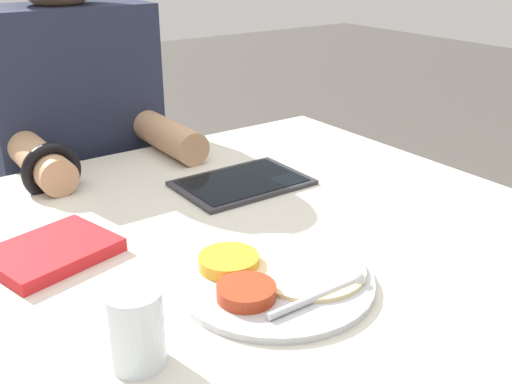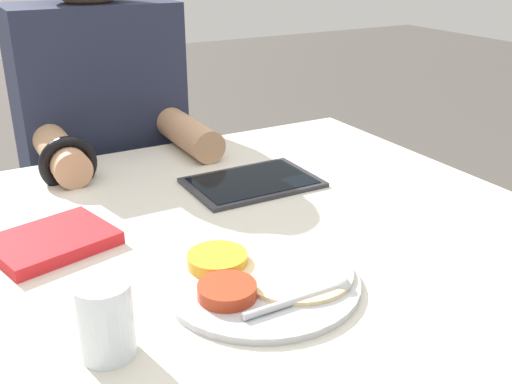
{
  "view_description": "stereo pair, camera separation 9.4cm",
  "coord_description": "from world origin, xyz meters",
  "px_view_note": "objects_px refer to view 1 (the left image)",
  "views": [
    {
      "loc": [
        -0.34,
        -0.66,
        1.14
      ],
      "look_at": [
        0.16,
        0.04,
        0.77
      ],
      "focal_mm": 42.0,
      "sensor_mm": 36.0,
      "label": 1
    },
    {
      "loc": [
        -0.27,
        -0.71,
        1.14
      ],
      "look_at": [
        0.16,
        0.04,
        0.77
      ],
      "focal_mm": 42.0,
      "sensor_mm": 36.0,
      "label": 2
    }
  ],
  "objects_px": {
    "drinking_glass": "(136,328)",
    "tablet_device": "(242,183)",
    "person_diner": "(83,194)",
    "thali_tray": "(273,278)",
    "red_notebook": "(52,253)"
  },
  "relations": [
    {
      "from": "red_notebook",
      "to": "drinking_glass",
      "type": "xyz_separation_m",
      "value": [
        0.0,
        -0.29,
        0.04
      ]
    },
    {
      "from": "thali_tray",
      "to": "person_diner",
      "type": "xyz_separation_m",
      "value": [
        0.01,
        0.76,
        -0.14
      ]
    },
    {
      "from": "red_notebook",
      "to": "tablet_device",
      "type": "distance_m",
      "value": 0.39
    },
    {
      "from": "thali_tray",
      "to": "tablet_device",
      "type": "bearing_deg",
      "value": 62.52
    },
    {
      "from": "red_notebook",
      "to": "tablet_device",
      "type": "bearing_deg",
      "value": 10.66
    },
    {
      "from": "person_diner",
      "to": "thali_tray",
      "type": "bearing_deg",
      "value": -90.38
    },
    {
      "from": "drinking_glass",
      "to": "tablet_device",
      "type": "bearing_deg",
      "value": 43.35
    },
    {
      "from": "thali_tray",
      "to": "red_notebook",
      "type": "height_order",
      "value": "thali_tray"
    },
    {
      "from": "person_diner",
      "to": "drinking_glass",
      "type": "distance_m",
      "value": 0.85
    },
    {
      "from": "tablet_device",
      "to": "thali_tray",
      "type": "bearing_deg",
      "value": -117.48
    },
    {
      "from": "thali_tray",
      "to": "tablet_device",
      "type": "relative_size",
      "value": 1.11
    },
    {
      "from": "tablet_device",
      "to": "drinking_glass",
      "type": "distance_m",
      "value": 0.52
    },
    {
      "from": "tablet_device",
      "to": "red_notebook",
      "type": "bearing_deg",
      "value": -169.34
    },
    {
      "from": "tablet_device",
      "to": "drinking_glass",
      "type": "bearing_deg",
      "value": -136.65
    },
    {
      "from": "tablet_device",
      "to": "drinking_glass",
      "type": "xyz_separation_m",
      "value": [
        -0.38,
        -0.36,
        0.04
      ]
    }
  ]
}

